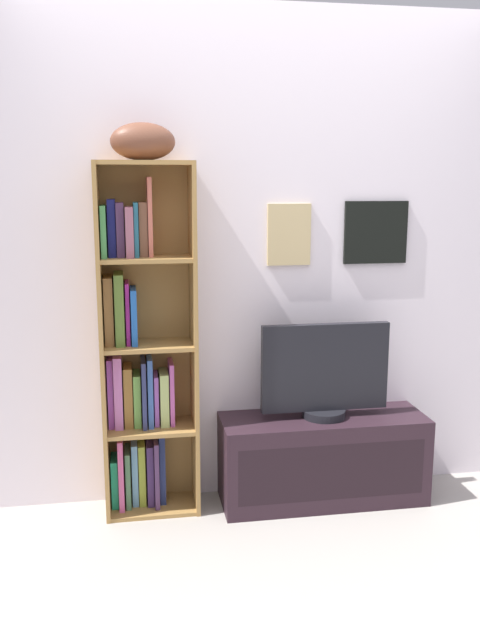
{
  "coord_description": "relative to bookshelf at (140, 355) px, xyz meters",
  "views": [
    {
      "loc": [
        -0.69,
        -2.25,
        1.63
      ],
      "look_at": [
        -0.16,
        0.85,
        0.99
      ],
      "focal_mm": 37.88,
      "sensor_mm": 36.0,
      "label": 1
    }
  ],
  "objects": [
    {
      "name": "back_wall",
      "position": [
        0.64,
        0.13,
        0.44
      ],
      "size": [
        4.8,
        0.08,
        2.48
      ],
      "color": "silver",
      "rests_on": "ground"
    },
    {
      "name": "television",
      "position": [
        0.92,
        -0.08,
        -0.11
      ],
      "size": [
        0.65,
        0.22,
        0.49
      ],
      "color": "black",
      "rests_on": "tv_stand"
    },
    {
      "name": "tv_stand",
      "position": [
        0.92,
        -0.08,
        -0.57
      ],
      "size": [
        1.05,
        0.36,
        0.45
      ],
      "color": "black",
      "rests_on": "ground"
    },
    {
      "name": "football",
      "position": [
        0.04,
        -0.03,
        1.02
      ],
      "size": [
        0.32,
        0.21,
        0.17
      ],
      "primitive_type": "ellipsoid",
      "rotation": [
        0.0,
        0.0,
        0.14
      ],
      "color": "brown",
      "rests_on": "bookshelf"
    },
    {
      "name": "ground",
      "position": [
        0.64,
        -1.0,
        -0.82
      ],
      "size": [
        5.2,
        5.2,
        0.04
      ],
      "primitive_type": "cube",
      "color": "#9F9992"
    },
    {
      "name": "bookshelf",
      "position": [
        0.0,
        0.0,
        0.0
      ],
      "size": [
        0.46,
        0.26,
        1.73
      ],
      "color": "olive",
      "rests_on": "ground"
    }
  ]
}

